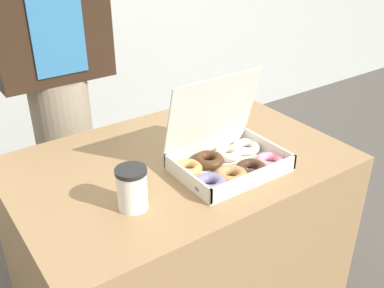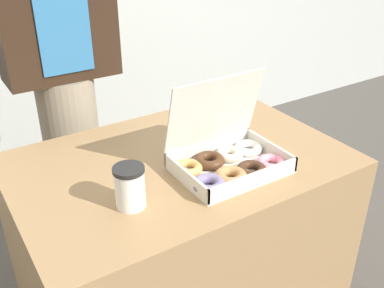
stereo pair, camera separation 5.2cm
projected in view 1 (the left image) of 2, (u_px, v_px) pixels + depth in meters
The scene contains 4 objects.
table at pixel (180, 243), 1.66m from camera, with size 1.09×0.74×0.72m.
donut_box at pixel (227, 158), 1.42m from camera, with size 0.37×0.25×0.29m.
coffee_cup at pixel (132, 188), 1.23m from camera, with size 0.09×0.09×0.12m.
person_customer at pixel (55, 72), 1.74m from camera, with size 0.43×0.24×1.65m.
Camera 1 is at (-0.70, -1.09, 1.47)m, focal length 42.00 mm.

